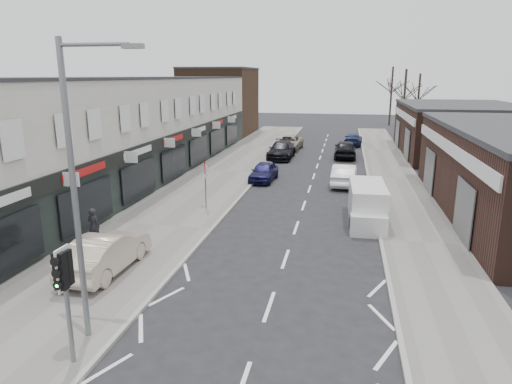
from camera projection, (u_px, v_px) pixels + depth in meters
The scene contains 21 objects.
ground at pixel (257, 341), 12.77m from camera, with size 160.00×160.00×0.00m, color black.
pavement_left at pixel (225, 172), 34.93m from camera, with size 5.50×64.00×0.12m, color slate.
pavement_right at pixel (394, 179), 32.59m from camera, with size 3.50×64.00×0.12m, color slate.
shop_terrace_left at pixel (125, 128), 32.95m from camera, with size 8.00×41.00×7.10m, color silver.
brick_block_far at pixel (220, 102), 57.08m from camera, with size 8.00×10.00×8.00m, color #432C1D.
right_unit_far at pixel (459, 131), 42.20m from camera, with size 10.00×16.00×4.50m, color #372019.
tree_far_a at pixel (401, 135), 56.72m from camera, with size 3.60×3.60×8.00m, color #382D26, non-canonical shape.
tree_far_b at pixel (416, 130), 61.96m from camera, with size 3.60×3.60×7.50m, color #382D26, non-canonical shape.
tree_far_c at pixel (389, 125), 68.22m from camera, with size 3.60×3.60×8.50m, color #382D26, non-canonical shape.
traffic_light at pixel (64, 279), 11.07m from camera, with size 0.28×0.60×3.10m.
street_lamp at pixel (79, 179), 11.71m from camera, with size 2.23×0.22×8.00m.
warning_sign at pixel (206, 171), 24.59m from camera, with size 0.12×0.80×2.70m.
white_van at pixel (367, 204), 23.03m from camera, with size 1.85×4.92×1.90m.
sedan_on_pavement at pixel (106, 252), 16.90m from camera, with size 1.54×4.42×1.46m, color #C3B29C.
pedestrian at pixel (94, 226), 19.62m from camera, with size 0.58×0.38×1.60m, color black.
parked_car_left_a at pixel (264, 172), 32.05m from camera, with size 1.56×3.87×1.32m, color #151440.
parked_car_left_b at pixel (281, 150), 40.75m from camera, with size 2.10×5.16×1.50m, color black.
parked_car_left_c at pixel (288, 143), 45.56m from camera, with size 2.32×5.04×1.40m, color gray.
parked_car_right_a at pixel (344, 175), 30.78m from camera, with size 1.51×4.34×1.43m, color white.
parked_car_right_b at pixel (345, 149), 41.02m from camera, with size 1.90×4.73×1.61m, color black.
parked_car_right_c at pixel (353, 139), 48.52m from camera, with size 1.77×4.36×1.27m, color #151D42.
Camera 1 is at (2.15, -11.13, 7.20)m, focal length 32.00 mm.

